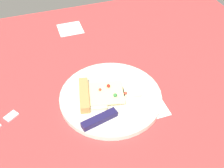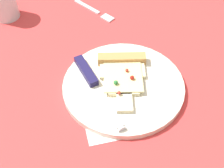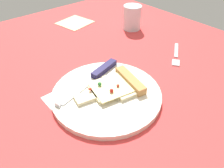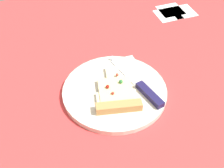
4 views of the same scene
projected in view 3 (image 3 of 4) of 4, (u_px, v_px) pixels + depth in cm
name	position (u px, v px, depth cm)	size (l,w,h in cm)	color
ground_plane	(91.00, 88.00, 62.11)	(127.21, 127.21, 3.00)	#D13838
plate	(108.00, 93.00, 56.75)	(29.15, 29.15, 1.53)	silver
pizza_slice	(116.00, 86.00, 56.75)	(12.92, 18.64, 2.36)	beige
knife	(95.00, 76.00, 60.40)	(7.62, 23.83, 2.45)	silver
drinking_glass	(132.00, 18.00, 87.67)	(7.48, 7.48, 9.75)	silver
fork	(176.00, 55.00, 73.08)	(10.20, 13.60, 0.80)	silver
napkin	(75.00, 22.00, 95.43)	(13.00, 13.00, 0.40)	beige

